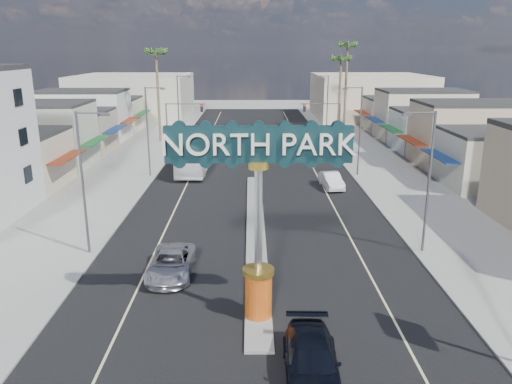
{
  "coord_description": "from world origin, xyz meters",
  "views": [
    {
      "loc": [
        -0.35,
        -19.46,
        12.48
      ],
      "look_at": [
        -0.02,
        9.97,
        4.06
      ],
      "focal_mm": 35.0,
      "sensor_mm": 36.0,
      "label": 1
    }
  ],
  "objects_px": {
    "traffic_signal_left": "(181,117)",
    "palm_left_far": "(156,57)",
    "palm_right_far": "(348,50)",
    "suv_right": "(311,362)",
    "streetlight_r_mid": "(358,127)",
    "city_bus": "(195,155)",
    "streetlight_r_near": "(427,176)",
    "streetlight_l_near": "(85,176)",
    "gateway_sign": "(259,201)",
    "streetlight_r_far": "(326,104)",
    "suv_left": "(171,263)",
    "streetlight_l_mid": "(149,127)",
    "palm_right_mid": "(341,63)",
    "traffic_signal_right": "(325,117)",
    "streetlight_l_far": "(179,104)",
    "car_parked_right": "(331,180)"
  },
  "relations": [
    {
      "from": "streetlight_r_mid",
      "to": "streetlight_r_far",
      "type": "height_order",
      "value": "same"
    },
    {
      "from": "gateway_sign",
      "to": "palm_right_far",
      "type": "relative_size",
      "value": 0.65
    },
    {
      "from": "car_parked_right",
      "to": "streetlight_l_far",
      "type": "bearing_deg",
      "value": 117.29
    },
    {
      "from": "streetlight_l_mid",
      "to": "streetlight_r_far",
      "type": "bearing_deg",
      "value": 46.52
    },
    {
      "from": "streetlight_l_far",
      "to": "suv_right",
      "type": "bearing_deg",
      "value": -77.18
    },
    {
      "from": "streetlight_l_near",
      "to": "palm_right_far",
      "type": "height_order",
      "value": "palm_right_far"
    },
    {
      "from": "streetlight_l_mid",
      "to": "streetlight_r_mid",
      "type": "distance_m",
      "value": 20.87
    },
    {
      "from": "traffic_signal_left",
      "to": "car_parked_right",
      "type": "xyz_separation_m",
      "value": [
        16.37,
        -18.49,
        -3.55
      ]
    },
    {
      "from": "streetlight_r_near",
      "to": "streetlight_r_far",
      "type": "bearing_deg",
      "value": 90.0
    },
    {
      "from": "gateway_sign",
      "to": "palm_left_far",
      "type": "distance_m",
      "value": 50.06
    },
    {
      "from": "gateway_sign",
      "to": "streetlight_l_near",
      "type": "relative_size",
      "value": 1.02
    },
    {
      "from": "streetlight_r_far",
      "to": "suv_right",
      "type": "xyz_separation_m",
      "value": [
        -8.43,
        -54.62,
        -4.3
      ]
    },
    {
      "from": "streetlight_r_mid",
      "to": "city_bus",
      "type": "distance_m",
      "value": 17.34
    },
    {
      "from": "streetlight_l_near",
      "to": "streetlight_r_far",
      "type": "bearing_deg",
      "value": 63.58
    },
    {
      "from": "gateway_sign",
      "to": "streetlight_r_mid",
      "type": "distance_m",
      "value": 29.91
    },
    {
      "from": "traffic_signal_right",
      "to": "streetlight_l_mid",
      "type": "distance_m",
      "value": 24.11
    },
    {
      "from": "streetlight_l_mid",
      "to": "palm_right_mid",
      "type": "relative_size",
      "value": 0.74
    },
    {
      "from": "traffic_signal_right",
      "to": "palm_right_far",
      "type": "distance_m",
      "value": 20.59
    },
    {
      "from": "streetlight_l_mid",
      "to": "palm_right_mid",
      "type": "distance_m",
      "value": 35.44
    },
    {
      "from": "traffic_signal_right",
      "to": "streetlight_r_mid",
      "type": "height_order",
      "value": "streetlight_r_mid"
    },
    {
      "from": "gateway_sign",
      "to": "palm_right_mid",
      "type": "relative_size",
      "value": 0.76
    },
    {
      "from": "streetlight_r_mid",
      "to": "suv_right",
      "type": "bearing_deg",
      "value": -104.49
    },
    {
      "from": "streetlight_r_near",
      "to": "streetlight_l_near",
      "type": "bearing_deg",
      "value": 180.0
    },
    {
      "from": "traffic_signal_left",
      "to": "gateway_sign",
      "type": "bearing_deg",
      "value": -77.67
    },
    {
      "from": "streetlight_l_near",
      "to": "city_bus",
      "type": "height_order",
      "value": "streetlight_l_near"
    },
    {
      "from": "suv_right",
      "to": "palm_right_mid",
      "type": "bearing_deg",
      "value": 81.25
    },
    {
      "from": "streetlight_r_far",
      "to": "city_bus",
      "type": "relative_size",
      "value": 0.76
    },
    {
      "from": "streetlight_r_far",
      "to": "palm_left_far",
      "type": "relative_size",
      "value": 0.69
    },
    {
      "from": "suv_left",
      "to": "city_bus",
      "type": "bearing_deg",
      "value": 93.28
    },
    {
      "from": "streetlight_r_far",
      "to": "suv_right",
      "type": "distance_m",
      "value": 55.43
    },
    {
      "from": "traffic_signal_right",
      "to": "streetlight_l_mid",
      "type": "height_order",
      "value": "streetlight_l_mid"
    },
    {
      "from": "traffic_signal_right",
      "to": "palm_right_mid",
      "type": "bearing_deg",
      "value": 72.37
    },
    {
      "from": "palm_left_far",
      "to": "suv_right",
      "type": "height_order",
      "value": "palm_left_far"
    },
    {
      "from": "streetlight_r_mid",
      "to": "palm_left_far",
      "type": "relative_size",
      "value": 0.69
    },
    {
      "from": "city_bus",
      "to": "palm_right_far",
      "type": "bearing_deg",
      "value": 54.33
    },
    {
      "from": "gateway_sign",
      "to": "suv_left",
      "type": "bearing_deg",
      "value": 135.23
    },
    {
      "from": "gateway_sign",
      "to": "streetlight_r_near",
      "type": "xyz_separation_m",
      "value": [
        10.43,
        8.02,
        -0.86
      ]
    },
    {
      "from": "palm_right_mid",
      "to": "city_bus",
      "type": "relative_size",
      "value": 1.03
    },
    {
      "from": "gateway_sign",
      "to": "traffic_signal_right",
      "type": "bearing_deg",
      "value": 77.67
    },
    {
      "from": "streetlight_l_far",
      "to": "car_parked_right",
      "type": "height_order",
      "value": "streetlight_l_far"
    },
    {
      "from": "palm_right_far",
      "to": "city_bus",
      "type": "height_order",
      "value": "palm_right_far"
    },
    {
      "from": "palm_right_far",
      "to": "streetlight_l_near",
      "type": "bearing_deg",
      "value": -116.06
    },
    {
      "from": "traffic_signal_left",
      "to": "streetlight_l_near",
      "type": "distance_m",
      "value": 34.03
    },
    {
      "from": "palm_right_mid",
      "to": "palm_right_far",
      "type": "relative_size",
      "value": 0.86
    },
    {
      "from": "streetlight_l_far",
      "to": "streetlight_r_far",
      "type": "xyz_separation_m",
      "value": [
        20.87,
        0.0,
        0.0
      ]
    },
    {
      "from": "streetlight_l_mid",
      "to": "palm_left_far",
      "type": "relative_size",
      "value": 0.69
    },
    {
      "from": "palm_left_far",
      "to": "city_bus",
      "type": "relative_size",
      "value": 1.11
    },
    {
      "from": "palm_right_far",
      "to": "suv_right",
      "type": "bearing_deg",
      "value": -101.37
    },
    {
      "from": "streetlight_l_far",
      "to": "streetlight_r_mid",
      "type": "bearing_deg",
      "value": -46.52
    },
    {
      "from": "traffic_signal_left",
      "to": "palm_left_far",
      "type": "xyz_separation_m",
      "value": [
        -3.82,
        6.01,
        7.22
      ]
    }
  ]
}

